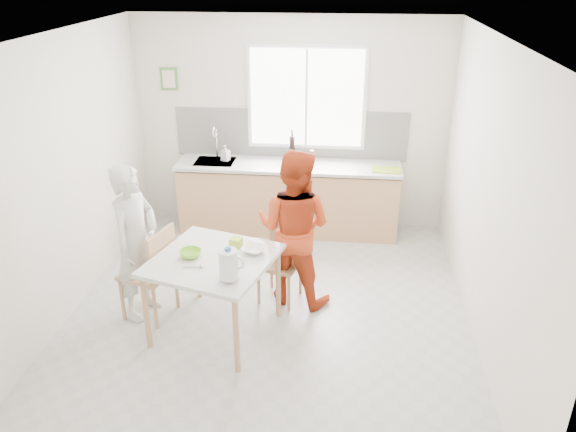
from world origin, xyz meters
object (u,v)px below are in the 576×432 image
dining_table (213,266)px  wine_bottle_b (292,150)px  chair_far (282,257)px  bowl_green (190,254)px  person_red (294,228)px  milk_jug (229,264)px  bowl_white (254,249)px  chair_left (153,269)px  person_white (136,243)px  wine_bottle_a (292,148)px

dining_table → wine_bottle_b: bearing=78.2°
chair_far → bowl_green: 1.09m
person_red → bowl_green: 1.10m
bowl_green → milk_jug: milk_jug is taller
dining_table → person_red: size_ratio=0.78×
chair_far → person_red: bearing=2.5°
bowl_white → wine_bottle_b: 2.25m
chair_left → chair_far: (1.21, 0.50, -0.06)m
person_white → wine_bottle_a: (1.30, 2.22, 0.29)m
person_white → wine_bottle_a: 2.58m
dining_table → bowl_white: 0.41m
chair_far → person_red: (0.12, -0.03, 0.35)m
chair_left → chair_far: size_ratio=1.13×
dining_table → bowl_green: 0.24m
milk_jug → chair_far: bearing=88.7°
bowl_green → wine_bottle_b: (0.70, 2.39, 0.24)m
bowl_green → bowl_white: bearing=14.8°
wine_bottle_a → wine_bottle_b: 0.06m
bowl_white → person_red: bearing=56.5°
bowl_white → milk_jug: size_ratio=0.75×
dining_table → person_white: (-0.81, 0.23, 0.08)m
dining_table → bowl_green: bowl_green is taller
milk_jug → wine_bottle_a: (0.26, 2.81, 0.12)m
chair_far → wine_bottle_b: wine_bottle_b is taller
dining_table → wine_bottle_b: (0.50, 2.39, 0.35)m
dining_table → wine_bottle_a: bearing=78.7°
chair_left → person_white: 0.31m
milk_jug → dining_table: bearing=139.3°
dining_table → chair_far: size_ratio=1.51×
bowl_green → chair_left: bearing=157.9°
chair_left → wine_bottle_b: (1.15, 2.21, 0.54)m
person_white → person_red: bearing=-58.1°
milk_jug → wine_bottle_b: bearing=100.6°
dining_table → wine_bottle_a: 2.52m
dining_table → person_red: 0.96m
bowl_white → wine_bottle_b: bearing=86.4°
wine_bottle_b → bowl_white: bearing=-93.6°
person_red → bowl_green: bearing=52.1°
bowl_white → person_white: bearing=176.3°
milk_jug → wine_bottle_b: (0.26, 2.75, 0.11)m
person_white → bowl_green: person_white is taller
bowl_green → person_white: bearing=159.4°
dining_table → chair_far: (0.56, 0.69, -0.25)m
chair_left → bowl_white: chair_left is taller
bowl_white → dining_table: bearing=-156.3°
person_white → person_red: (1.49, 0.42, 0.03)m
person_white → wine_bottle_b: (1.30, 2.16, 0.28)m
milk_jug → wine_bottle_a: wine_bottle_a is taller
person_red → chair_far: bearing=2.5°
bowl_green → milk_jug: size_ratio=0.69×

